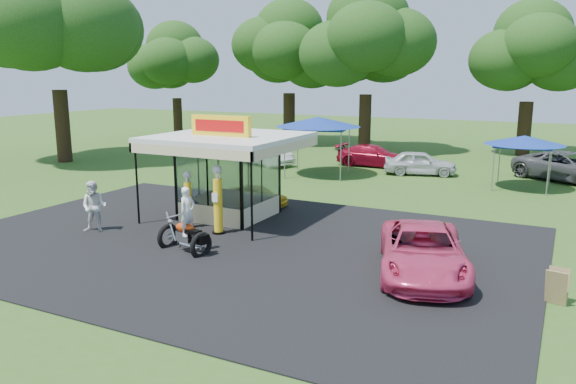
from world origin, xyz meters
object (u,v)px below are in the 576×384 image
at_px(motorcycle, 186,226).
at_px(bg_car_d, 568,167).
at_px(tent_west, 318,122).
at_px(gas_pump_left, 188,201).
at_px(spectator_west, 94,207).
at_px(gas_pump_right, 218,201).
at_px(a_frame_sign, 557,287).
at_px(bg_car_c, 420,163).
at_px(gas_station_kiosk, 229,174).
at_px(pink_sedan, 423,251).
at_px(bg_car_a, 262,154).
at_px(bg_car_b, 373,156).
at_px(tent_east, 525,141).
at_px(kiosk_car, 257,195).

distance_m(motorcycle, bg_car_d, 22.38).
height_order(bg_car_d, tent_west, tent_west).
relative_size(gas_pump_left, spectator_west, 1.15).
distance_m(gas_pump_right, a_frame_sign, 11.34).
relative_size(gas_pump_left, gas_pump_right, 0.87).
bearing_deg(motorcycle, bg_car_c, 91.33).
xyz_separation_m(motorcycle, a_frame_sign, (10.95, 0.78, -0.42)).
height_order(gas_station_kiosk, bg_car_d, gas_station_kiosk).
distance_m(pink_sedan, bg_car_a, 21.01).
bearing_deg(bg_car_b, motorcycle, -179.44).
distance_m(bg_car_b, bg_car_c, 3.79).
bearing_deg(tent_east, pink_sedan, -95.71).
bearing_deg(a_frame_sign, bg_car_b, 130.66).
bearing_deg(tent_west, tent_east, 5.55).
bearing_deg(kiosk_car, bg_car_c, -22.06).
xyz_separation_m(gas_pump_right, bg_car_a, (-6.43, 14.70, -0.50)).
relative_size(gas_pump_right, bg_car_c, 0.62).
bearing_deg(motorcycle, bg_car_d, 72.34).
bearing_deg(pink_sedan, tent_west, 106.97).
height_order(spectator_west, bg_car_c, spectator_west).
relative_size(bg_car_c, tent_east, 1.05).
xyz_separation_m(gas_pump_left, a_frame_sign, (12.67, -1.62, -0.59)).
bearing_deg(gas_pump_right, pink_sedan, -6.54).
height_order(gas_station_kiosk, a_frame_sign, gas_station_kiosk).
distance_m(gas_pump_right, tent_east, 16.71).
bearing_deg(tent_west, spectator_west, -99.73).
distance_m(bg_car_a, bg_car_c, 10.01).
relative_size(bg_car_d, tent_east, 1.48).
relative_size(gas_pump_left, pink_sedan, 0.43).
bearing_deg(bg_car_a, bg_car_c, -67.60).
xyz_separation_m(gas_pump_left, motorcycle, (1.72, -2.40, -0.18)).
height_order(gas_pump_right, a_frame_sign, gas_pump_right).
bearing_deg(gas_pump_right, gas_station_kiosk, 113.29).
xyz_separation_m(gas_station_kiosk, bg_car_a, (-5.44, 12.41, -1.05)).
bearing_deg(bg_car_a, kiosk_car, -134.96).
relative_size(spectator_west, tent_west, 0.40).
bearing_deg(tent_east, tent_west, -174.45).
relative_size(motorcycle, spectator_west, 1.19).
relative_size(motorcycle, kiosk_car, 0.81).
bearing_deg(gas_station_kiosk, a_frame_sign, -17.17).
distance_m(a_frame_sign, tent_west, 19.50).
xyz_separation_m(bg_car_b, bg_car_c, (3.39, -1.70, 0.02)).
bearing_deg(a_frame_sign, gas_pump_right, -177.31).
height_order(motorcycle, tent_east, tent_east).
bearing_deg(bg_car_a, tent_east, -75.88).
height_order(gas_station_kiosk, bg_car_b, gas_station_kiosk).
distance_m(gas_pump_left, motorcycle, 2.96).
bearing_deg(tent_west, bg_car_d, 18.70).
distance_m(kiosk_car, spectator_west, 7.11).
relative_size(kiosk_car, spectator_west, 1.46).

